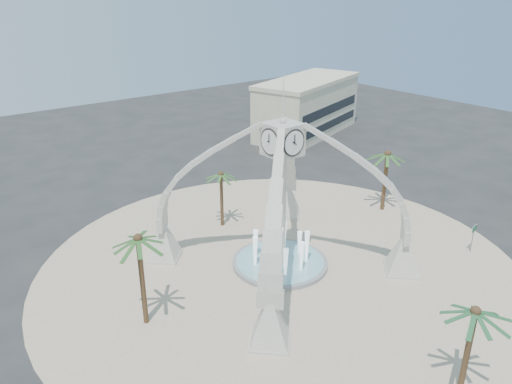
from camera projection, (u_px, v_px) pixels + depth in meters
ground at (280, 265)px, 42.10m from camera, size 140.00×140.00×0.00m
plaza at (280, 265)px, 42.08m from camera, size 40.00×40.00×0.06m
clock_tower at (281, 194)px, 39.60m from camera, size 17.94×17.94×16.30m
fountain at (280, 262)px, 41.98m from camera, size 8.00×8.00×3.62m
building_ne at (307, 106)px, 77.91m from camera, size 21.87×14.17×8.60m
palm_east at (388, 154)px, 50.13m from camera, size 5.74×5.74×7.01m
palm_west at (138, 240)px, 32.41m from camera, size 4.46×4.46×7.39m
palm_north at (221, 175)px, 46.96m from camera, size 4.22×4.22×6.05m
palm_south at (475, 313)px, 27.01m from camera, size 4.11×4.11×6.24m
street_sign at (474, 232)px, 43.42m from camera, size 1.00×0.17×2.73m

